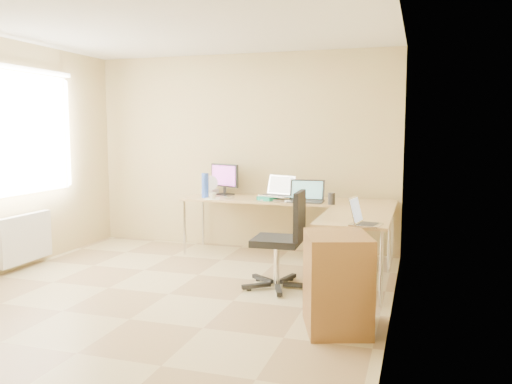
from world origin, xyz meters
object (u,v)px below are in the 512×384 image
(laptop_return, at_px, (366,214))
(office_chair, at_px, (277,239))
(desk_return, at_px, (356,250))
(monitor, at_px, (225,179))
(laptop_black, at_px, (306,191))
(desk_fan, at_px, (212,186))
(keyboard, at_px, (276,200))
(water_bottle, at_px, (205,185))
(mug, at_px, (213,196))
(desk_main, at_px, (287,228))
(laptop_center, at_px, (277,186))
(cabinet, at_px, (337,285))

(laptop_return, height_order, office_chair, office_chair)
(desk_return, distance_m, monitor, 2.31)
(laptop_black, distance_m, office_chair, 1.19)
(desk_fan, distance_m, laptop_return, 2.71)
(desk_return, distance_m, desk_fan, 2.34)
(keyboard, height_order, laptop_return, laptop_return)
(water_bottle, distance_m, laptop_return, 2.58)
(laptop_black, xyz_separation_m, mug, (-1.15, -0.11, -0.09))
(desk_return, relative_size, water_bottle, 4.14)
(desk_main, height_order, water_bottle, water_bottle)
(desk_main, distance_m, laptop_return, 1.97)
(laptop_center, relative_size, cabinet, 0.47)
(water_bottle, relative_size, desk_fan, 1.30)
(laptop_center, xyz_separation_m, mug, (-0.77, -0.20, -0.13))
(laptop_center, xyz_separation_m, cabinet, (1.08, -2.16, -0.54))
(desk_return, bearing_deg, cabinet, -89.94)
(mug, height_order, laptop_return, laptop_return)
(office_chair, bearing_deg, monitor, 124.57)
(keyboard, distance_m, mug, 0.79)
(cabinet, bearing_deg, laptop_black, 90.51)
(laptop_center, bearing_deg, keyboard, -69.27)
(desk_return, relative_size, office_chair, 1.30)
(desk_return, bearing_deg, desk_main, 134.27)
(desk_fan, bearing_deg, laptop_center, -24.51)
(desk_main, bearing_deg, office_chair, -80.40)
(keyboard, bearing_deg, desk_fan, 156.17)
(laptop_black, distance_m, laptop_return, 1.61)
(laptop_center, height_order, laptop_return, laptop_center)
(desk_main, height_order, mug, mug)
(desk_return, height_order, laptop_center, laptop_center)
(laptop_return, bearing_deg, mug, 68.15)
(mug, bearing_deg, desk_fan, 114.05)
(monitor, xyz_separation_m, mug, (0.03, -0.50, -0.17))
(desk_return, relative_size, laptop_black, 3.08)
(desk_return, xyz_separation_m, mug, (-1.86, 0.70, 0.41))
(monitor, relative_size, water_bottle, 1.55)
(keyboard, bearing_deg, mug, 179.93)
(desk_main, xyz_separation_m, keyboard, (-0.11, -0.15, 0.37))
(cabinet, bearing_deg, laptop_center, 98.41)
(desk_fan, relative_size, laptop_return, 0.78)
(monitor, height_order, office_chair, monitor)
(laptop_return, bearing_deg, keyboard, 51.50)
(desk_main, relative_size, laptop_black, 6.27)
(laptop_return, bearing_deg, office_chair, 85.86)
(keyboard, distance_m, cabinet, 2.40)
(monitor, distance_m, laptop_return, 2.69)
(desk_main, relative_size, desk_return, 2.04)
(desk_main, relative_size, laptop_return, 8.53)
(desk_main, xyz_separation_m, monitor, (-0.91, 0.20, 0.57))
(mug, distance_m, office_chair, 1.53)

